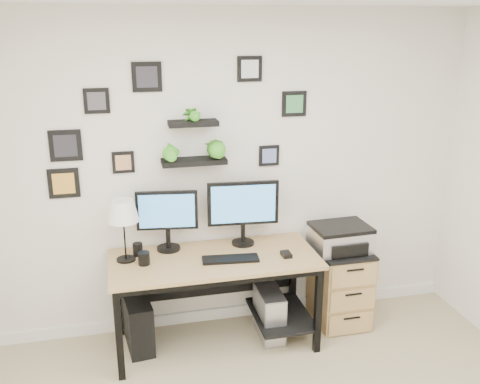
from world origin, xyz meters
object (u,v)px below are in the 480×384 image
object	(u,v)px
desk	(218,270)
printer	(340,238)
table_lamp	(123,212)
monitor_left	(167,216)
pc_tower_black	(138,323)
file_cabinet	(340,285)
mug	(144,258)
monitor_right	(243,208)
pc_tower_grey	(269,313)

from	to	relation	value
desk	printer	world-z (taller)	printer
table_lamp	printer	xyz separation A→B (m)	(1.74, -0.02, -0.36)
table_lamp	monitor_left	bearing A→B (deg)	19.71
table_lamp	desk	bearing A→B (deg)	-6.05
desk	pc_tower_black	bearing A→B (deg)	175.64
desk	file_cabinet	distance (m)	1.11
desk	mug	bearing A→B (deg)	-176.47
mug	table_lamp	bearing A→B (deg)	139.92
monitor_right	printer	distance (m)	0.86
monitor_left	mug	xyz separation A→B (m)	(-0.21, -0.23, -0.24)
mug	file_cabinet	world-z (taller)	mug
pc_tower_grey	file_cabinet	distance (m)	0.67
pc_tower_black	file_cabinet	size ratio (longest dim) A/B	0.62
table_lamp	pc_tower_grey	world-z (taller)	table_lamp
mug	file_cabinet	xyz separation A→B (m)	(1.64, 0.09, -0.46)
pc_tower_black	monitor_right	bearing A→B (deg)	1.10
table_lamp	pc_tower_black	world-z (taller)	table_lamp
monitor_right	table_lamp	bearing A→B (deg)	-174.35
monitor_right	file_cabinet	xyz separation A→B (m)	(0.83, -0.11, -0.73)
desk	monitor_left	distance (m)	0.58
mug	pc_tower_grey	bearing A→B (deg)	0.41
file_cabinet	pc_tower_grey	bearing A→B (deg)	-172.48
monitor_left	monitor_right	distance (m)	0.60
desk	monitor_right	size ratio (longest dim) A/B	2.80
desk	printer	size ratio (longest dim) A/B	3.36
monitor_right	printer	size ratio (longest dim) A/B	1.20
pc_tower_black	pc_tower_grey	distance (m)	1.06
monitor_right	mug	size ratio (longest dim) A/B	5.81
monitor_left	table_lamp	world-z (taller)	monitor_left
mug	file_cabinet	distance (m)	1.70
monitor_right	pc_tower_black	xyz separation A→B (m)	(-0.88, -0.12, -0.86)
monitor_left	desk	bearing A→B (deg)	-28.18
pc_tower_grey	monitor_right	bearing A→B (deg)	131.92
pc_tower_black	table_lamp	bearing A→B (deg)	150.08
monitor_left	printer	size ratio (longest dim) A/B	1.03
pc_tower_grey	table_lamp	bearing A→B (deg)	174.76
table_lamp	mug	bearing A→B (deg)	-40.08
monitor_right	pc_tower_grey	world-z (taller)	monitor_right
mug	pc_tower_grey	distance (m)	1.15
pc_tower_black	file_cabinet	xyz separation A→B (m)	(1.71, 0.01, 0.13)
monitor_right	pc_tower_grey	size ratio (longest dim) A/B	1.38
mug	file_cabinet	bearing A→B (deg)	3.26
desk	monitor_left	bearing A→B (deg)	151.82
table_lamp	pc_tower_black	distance (m)	0.93
monitor_left	printer	world-z (taller)	monitor_left
file_cabinet	monitor_right	bearing A→B (deg)	172.52
mug	pc_tower_grey	size ratio (longest dim) A/B	0.24
desk	table_lamp	size ratio (longest dim) A/B	3.33
monitor_right	table_lamp	world-z (taller)	monitor_right
file_cabinet	printer	size ratio (longest dim) A/B	1.41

